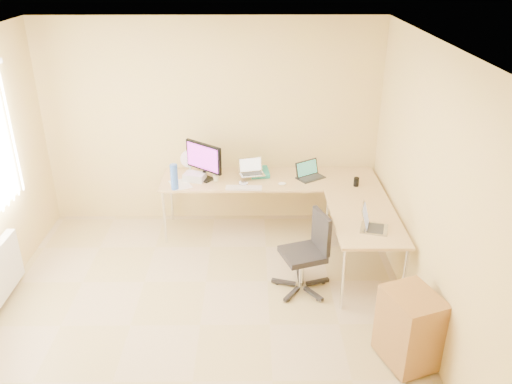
{
  "coord_description": "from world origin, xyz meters",
  "views": [
    {
      "loc": [
        0.5,
        -3.99,
        3.31
      ],
      "look_at": [
        0.55,
        1.1,
        0.9
      ],
      "focal_mm": 36.49,
      "sensor_mm": 36.0,
      "label": 1
    }
  ],
  "objects_px": {
    "monitor": "(204,161)",
    "office_chair": "(303,248)",
    "water_bottle": "(174,177)",
    "laptop_return": "(375,220)",
    "laptop_center": "(252,167)",
    "mug": "(216,177)",
    "desk_main": "(269,205)",
    "keyboard": "(244,188)",
    "desk_return": "(362,246)",
    "cabinet": "(410,328)",
    "desk_fan": "(190,162)",
    "laptop_black": "(311,170)"
  },
  "relations": [
    {
      "from": "monitor",
      "to": "water_bottle",
      "type": "distance_m",
      "value": 0.44
    },
    {
      "from": "desk_main",
      "to": "desk_fan",
      "type": "bearing_deg",
      "value": 168.64
    },
    {
      "from": "water_bottle",
      "to": "laptop_return",
      "type": "distance_m",
      "value": 2.35
    },
    {
      "from": "desk_main",
      "to": "desk_return",
      "type": "distance_m",
      "value": 1.4
    },
    {
      "from": "mug",
      "to": "desk_fan",
      "type": "relative_size",
      "value": 0.34
    },
    {
      "from": "desk_return",
      "to": "water_bottle",
      "type": "bearing_deg",
      "value": 161.49
    },
    {
      "from": "laptop_black",
      "to": "keyboard",
      "type": "xyz_separation_m",
      "value": [
        -0.82,
        -0.3,
        -0.09
      ]
    },
    {
      "from": "laptop_return",
      "to": "office_chair",
      "type": "xyz_separation_m",
      "value": [
        -0.71,
        0.03,
        -0.33
      ]
    },
    {
      "from": "desk_return",
      "to": "monitor",
      "type": "relative_size",
      "value": 2.38
    },
    {
      "from": "desk_return",
      "to": "monitor",
      "type": "xyz_separation_m",
      "value": [
        -1.77,
        0.99,
        0.6
      ]
    },
    {
      "from": "desk_fan",
      "to": "office_chair",
      "type": "relative_size",
      "value": 0.32
    },
    {
      "from": "laptop_black",
      "to": "desk_fan",
      "type": "distance_m",
      "value": 1.51
    },
    {
      "from": "office_chair",
      "to": "keyboard",
      "type": "bearing_deg",
      "value": 104.09
    },
    {
      "from": "monitor",
      "to": "water_bottle",
      "type": "relative_size",
      "value": 1.77
    },
    {
      "from": "desk_return",
      "to": "cabinet",
      "type": "xyz_separation_m",
      "value": [
        0.15,
        -1.34,
        -0.01
      ]
    },
    {
      "from": "keyboard",
      "to": "desk_fan",
      "type": "distance_m",
      "value": 0.85
    },
    {
      "from": "laptop_center",
      "to": "desk_main",
      "type": "bearing_deg",
      "value": -15.13
    },
    {
      "from": "mug",
      "to": "desk_fan",
      "type": "distance_m",
      "value": 0.45
    },
    {
      "from": "desk_main",
      "to": "monitor",
      "type": "bearing_deg",
      "value": -178.94
    },
    {
      "from": "desk_main",
      "to": "laptop_center",
      "type": "relative_size",
      "value": 8.99
    },
    {
      "from": "laptop_black",
      "to": "office_chair",
      "type": "relative_size",
      "value": 0.37
    },
    {
      "from": "desk_fan",
      "to": "monitor",
      "type": "bearing_deg",
      "value": -57.53
    },
    {
      "from": "laptop_center",
      "to": "office_chair",
      "type": "distance_m",
      "value": 1.42
    },
    {
      "from": "desk_main",
      "to": "keyboard",
      "type": "bearing_deg",
      "value": -136.58
    },
    {
      "from": "laptop_black",
      "to": "mug",
      "type": "distance_m",
      "value": 1.16
    },
    {
      "from": "desk_return",
      "to": "cabinet",
      "type": "height_order",
      "value": "desk_return"
    },
    {
      "from": "laptop_black",
      "to": "cabinet",
      "type": "xyz_separation_m",
      "value": [
        0.62,
        -2.34,
        -0.47
      ]
    },
    {
      "from": "mug",
      "to": "keyboard",
      "type": "bearing_deg",
      "value": -34.09
    },
    {
      "from": "keyboard",
      "to": "water_bottle",
      "type": "height_order",
      "value": "water_bottle"
    },
    {
      "from": "desk_return",
      "to": "water_bottle",
      "type": "distance_m",
      "value": 2.27
    },
    {
      "from": "cabinet",
      "to": "keyboard",
      "type": "bearing_deg",
      "value": 105.29
    },
    {
      "from": "monitor",
      "to": "keyboard",
      "type": "relative_size",
      "value": 1.28
    },
    {
      "from": "laptop_black",
      "to": "keyboard",
      "type": "height_order",
      "value": "laptop_black"
    },
    {
      "from": "desk_main",
      "to": "keyboard",
      "type": "xyz_separation_m",
      "value": [
        -0.31,
        -0.3,
        0.37
      ]
    },
    {
      "from": "laptop_center",
      "to": "keyboard",
      "type": "relative_size",
      "value": 0.69
    },
    {
      "from": "keyboard",
      "to": "office_chair",
      "type": "height_order",
      "value": "office_chair"
    },
    {
      "from": "laptop_return",
      "to": "cabinet",
      "type": "xyz_separation_m",
      "value": [
        0.11,
        -1.05,
        -0.47
      ]
    },
    {
      "from": "monitor",
      "to": "office_chair",
      "type": "relative_size",
      "value": 0.62
    },
    {
      "from": "monitor",
      "to": "keyboard",
      "type": "bearing_deg",
      "value": 8.87
    },
    {
      "from": "mug",
      "to": "cabinet",
      "type": "xyz_separation_m",
      "value": [
        1.78,
        -2.27,
        -0.41
      ]
    },
    {
      "from": "keyboard",
      "to": "cabinet",
      "type": "distance_m",
      "value": 2.52
    },
    {
      "from": "keyboard",
      "to": "desk_return",
      "type": "bearing_deg",
      "value": -25.78
    },
    {
      "from": "monitor",
      "to": "mug",
      "type": "xyz_separation_m",
      "value": [
        0.15,
        -0.05,
        -0.19
      ]
    },
    {
      "from": "desk_main",
      "to": "laptop_return",
      "type": "height_order",
      "value": "laptop_return"
    },
    {
      "from": "keyboard",
      "to": "mug",
      "type": "relative_size",
      "value": 4.45
    },
    {
      "from": "mug",
      "to": "office_chair",
      "type": "bearing_deg",
      "value": -51.2
    },
    {
      "from": "desk_main",
      "to": "mug",
      "type": "relative_size",
      "value": 27.71
    },
    {
      "from": "desk_return",
      "to": "laptop_black",
      "type": "bearing_deg",
      "value": 115.27
    },
    {
      "from": "desk_return",
      "to": "mug",
      "type": "distance_m",
      "value": 1.92
    },
    {
      "from": "cabinet",
      "to": "desk_main",
      "type": "bearing_deg",
      "value": 95.77
    }
  ]
}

